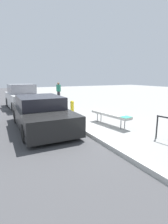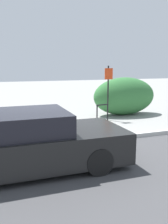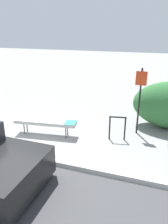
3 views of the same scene
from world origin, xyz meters
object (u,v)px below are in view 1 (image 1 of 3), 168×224
fire_hydrant (72,107)px  parked_car_far (22,97)px  bike_rack (164,126)px  bench (110,115)px  parked_car_near (41,113)px  pedestrian (59,90)px

fire_hydrant → parked_car_far: size_ratio=0.19×
bike_rack → parked_car_far: 9.41m
bench → parked_car_near: parked_car_near is taller
bench → parked_car_near: bearing=-117.1°
pedestrian → bench: bearing=-41.4°
bike_rack → pedestrian: size_ratio=0.51×
bench → pedestrian: bearing=166.6°
parked_car_near → parked_car_far: size_ratio=1.12×
bike_rack → pedestrian: 11.97m
bike_rack → fire_hydrant: 5.53m
fire_hydrant → pedestrian: size_ratio=0.48×
fire_hydrant → parked_car_far: 4.09m
bench → parked_car_near: size_ratio=0.48×
bike_rack → fire_hydrant: bike_rack is taller
fire_hydrant → bike_rack: bearing=10.1°
parked_car_far → fire_hydrant: bearing=30.4°
bench → pedestrian: size_ratio=1.36×
pedestrian → parked_car_near: 9.36m
pedestrian → parked_car_far: (3.12, -3.71, -0.15)m
pedestrian → fire_hydrant: bearing=-48.4°
pedestrian → parked_car_far: size_ratio=0.40×
fire_hydrant → parked_car_near: size_ratio=0.17×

